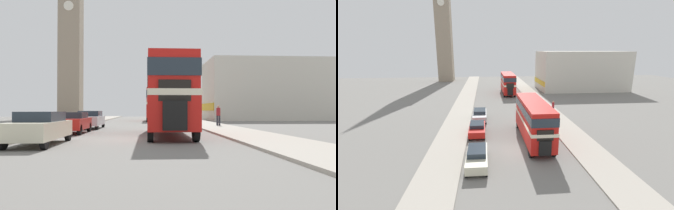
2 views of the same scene
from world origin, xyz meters
TOP-DOWN VIEW (x-y plane):
  - ground_plane at (0.00, 0.00)m, footprint 120.00×120.00m
  - sidewalk_right at (6.75, 0.00)m, footprint 3.50×120.00m
  - sidewalk_left at (-6.75, 0.00)m, footprint 3.50×120.00m
  - double_decker_bus at (2.08, 2.46)m, footprint 2.45×9.84m
  - bus_distant at (1.98, 28.43)m, footprint 2.52×9.38m
  - car_parked_near at (-3.74, -2.37)m, footprint 1.73×4.54m
  - car_parked_mid at (-3.95, 4.58)m, footprint 1.79×4.06m
  - car_parked_far at (-3.76, 10.11)m, footprint 1.81×4.50m
  - pedestrian_walking at (7.24, 12.31)m, footprint 0.37×0.37m
  - church_tower at (-14.65, 50.43)m, footprint 4.45×4.45m
  - shop_building_block at (19.96, 32.41)m, footprint 20.10×10.29m

SIDE VIEW (x-z plane):
  - ground_plane at x=0.00m, z-range 0.00..0.00m
  - sidewalk_right at x=6.75m, z-range 0.00..0.12m
  - sidewalk_left at x=-6.75m, z-range 0.00..0.12m
  - car_parked_mid at x=-3.95m, z-range 0.04..1.40m
  - car_parked_near at x=-3.74m, z-range 0.03..1.46m
  - car_parked_far at x=-3.76m, z-range 0.03..1.46m
  - pedestrian_walking at x=7.24m, z-range 0.24..2.06m
  - double_decker_bus at x=2.08m, z-range 0.40..4.66m
  - bus_distant at x=1.98m, z-range 0.41..4.80m
  - shop_building_block at x=19.96m, z-range 0.00..9.00m
  - church_tower at x=-14.65m, z-range 0.45..41.20m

